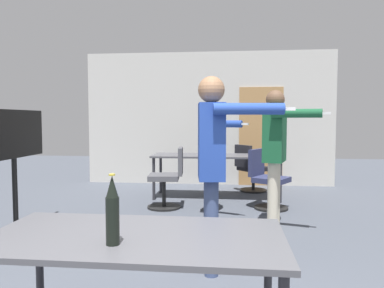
# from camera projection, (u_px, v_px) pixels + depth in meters

# --- Properties ---
(back_wall) EXTENTS (5.22, 0.12, 2.79)m
(back_wall) POSITION_uv_depth(u_px,v_px,m) (210.00, 119.00, 7.92)
(back_wall) COLOR beige
(back_wall) RESTS_ON ground_plane
(conference_table_near) EXTENTS (1.62, 0.81, 0.76)m
(conference_table_near) POSITION_uv_depth(u_px,v_px,m) (136.00, 248.00, 2.04)
(conference_table_near) COLOR #4C4C51
(conference_table_near) RESTS_ON ground_plane
(conference_table_far) EXTENTS (2.25, 0.74, 0.76)m
(conference_table_far) POSITION_uv_depth(u_px,v_px,m) (217.00, 159.00, 6.57)
(conference_table_far) COLOR #4C4C51
(conference_table_far) RESTS_ON ground_plane
(tv_screen) EXTENTS (0.44, 1.26, 1.50)m
(tv_screen) POSITION_uv_depth(u_px,v_px,m) (14.00, 156.00, 4.43)
(tv_screen) COLOR black
(tv_screen) RESTS_ON ground_plane
(person_far_watching) EXTENTS (0.75, 0.77, 1.75)m
(person_far_watching) POSITION_uv_depth(u_px,v_px,m) (276.00, 145.00, 4.73)
(person_far_watching) COLOR beige
(person_far_watching) RESTS_ON ground_plane
(person_left_plaid) EXTENTS (0.67, 0.73, 1.59)m
(person_left_plaid) POSITION_uv_depth(u_px,v_px,m) (213.00, 149.00, 5.37)
(person_left_plaid) COLOR #3D4C75
(person_left_plaid) RESTS_ON ground_plane
(person_center_tall) EXTENTS (0.83, 0.59, 1.76)m
(person_center_tall) POSITION_uv_depth(u_px,v_px,m) (213.00, 154.00, 3.33)
(person_center_tall) COLOR #3D4C75
(person_center_tall) RESTS_ON ground_plane
(office_chair_far_left) EXTENTS (0.57, 0.52, 0.95)m
(office_chair_far_left) POSITION_uv_depth(u_px,v_px,m) (169.00, 179.00, 5.82)
(office_chair_far_left) COLOR black
(office_chair_far_left) RESTS_ON ground_plane
(office_chair_mid_tucked) EXTENTS (0.68, 0.65, 0.91)m
(office_chair_mid_tucked) POSITION_uv_depth(u_px,v_px,m) (267.00, 181.00, 5.81)
(office_chair_mid_tucked) COLOR black
(office_chair_mid_tucked) RESTS_ON ground_plane
(office_chair_far_right) EXTENTS (0.69, 0.67, 0.90)m
(office_chair_far_right) POSITION_uv_depth(u_px,v_px,m) (250.00, 170.00, 7.15)
(office_chair_far_right) COLOR black
(office_chair_far_right) RESTS_ON ground_plane
(beer_bottle) EXTENTS (0.07, 0.07, 0.36)m
(beer_bottle) POSITION_uv_depth(u_px,v_px,m) (112.00, 212.00, 1.86)
(beer_bottle) COLOR black
(beer_bottle) RESTS_ON conference_table_near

